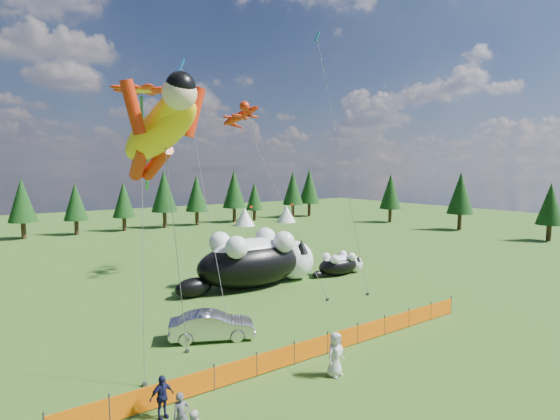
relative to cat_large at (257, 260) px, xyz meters
name	(u,v)px	position (x,y,z in m)	size (l,w,h in m)	color
ground	(275,338)	(-4.79, -9.29, -1.98)	(160.00, 160.00, 0.00)	#0F370A
safety_fence	(311,348)	(-4.79, -12.29, -1.48)	(22.06, 0.06, 1.10)	#262626
tree_line	(85,205)	(-4.79, 35.71, 2.02)	(90.00, 4.00, 8.00)	black
festival_tents	(177,222)	(6.21, 30.71, -0.58)	(50.00, 3.20, 2.80)	white
cat_large	(257,260)	(0.00, 0.00, 0.00)	(11.55, 4.13, 4.18)	black
cat_small	(340,264)	(7.58, -1.07, -1.10)	(5.18, 2.01, 1.87)	black
car	(212,326)	(-7.47, -7.48, -1.27)	(1.52, 4.37, 1.44)	silver
spectator_a	(181,416)	(-12.08, -14.47, -1.22)	(0.56, 0.37, 1.53)	#505054
spectator_c	(162,397)	(-12.18, -12.98, -1.20)	(0.92, 0.47, 1.57)	#15173A
spectator_e	(335,354)	(-5.01, -14.16, -1.04)	(0.92, 0.60, 1.89)	silver
superhero_kite	(159,131)	(-11.64, -11.93, 8.15)	(5.39, 6.53, 12.63)	yellow
gecko_kite	(241,116)	(1.30, 4.44, 11.20)	(4.65, 13.44, 16.69)	red
flower_kite	(141,93)	(-10.98, -8.03, 10.09)	(3.20, 4.00, 12.43)	red
diamond_kite_a	(183,76)	(-7.20, -3.78, 12.02)	(0.91, 4.97, 15.56)	blue
diamond_kite_b	(320,50)	(5.42, -0.70, 15.99)	(0.78, 6.88, 20.20)	#0B898C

